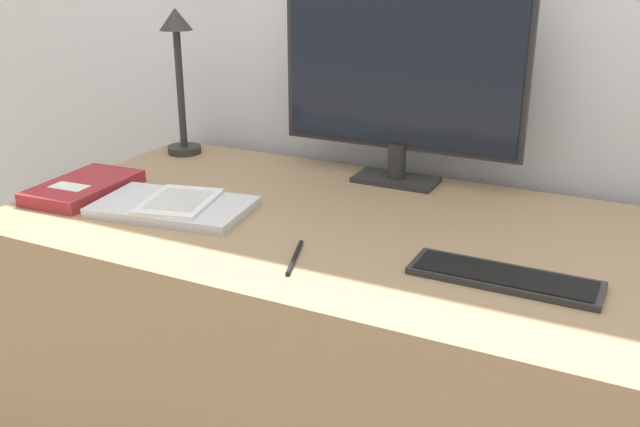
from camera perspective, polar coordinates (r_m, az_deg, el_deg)
The scene contains 8 objects.
desk at distance 1.66m, azimuth 3.96°, elevation -12.46°, with size 1.60×0.77×0.71m.
monitor at distance 1.73m, azimuth 6.45°, elevation 10.74°, with size 0.61×0.11×0.47m.
keyboard at distance 1.30m, azimuth 14.53°, elevation -4.97°, with size 0.33×0.10×0.01m.
laptop at distance 1.61m, azimuth -11.59°, elevation 0.56°, with size 0.36×0.25×0.02m.
ereader at distance 1.60m, azimuth -11.28°, elevation 0.93°, with size 0.18×0.22×0.01m.
desk_lamp at distance 2.01m, azimuth -11.26°, elevation 11.77°, with size 0.09×0.09×0.40m.
notebook at distance 1.78m, azimuth -18.46°, elevation 1.94°, with size 0.18×0.28×0.03m.
pen at distance 1.34m, azimuth -2.04°, elevation -3.52°, with size 0.06×0.14×0.01m.
Camera 1 is at (0.52, -1.18, 1.26)m, focal length 40.00 mm.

